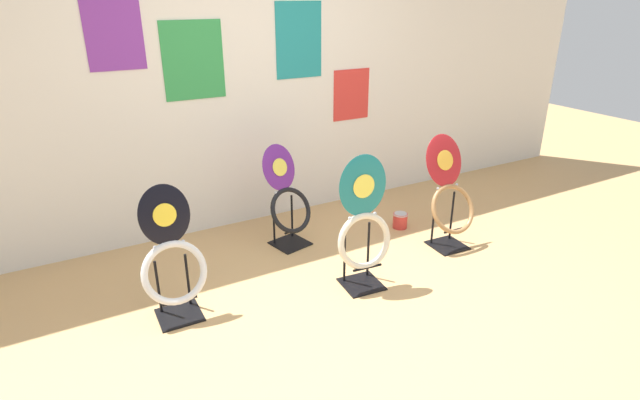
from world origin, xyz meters
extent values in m
plane|color=tan|center=(0.00, 0.00, 0.00)|extent=(14.00, 14.00, 0.00)
cube|color=silver|center=(0.00, 1.93, 1.30)|extent=(8.00, 0.06, 2.60)
cube|color=#2D8E47|center=(-0.48, 1.90, 1.49)|extent=(0.49, 0.01, 0.61)
cube|color=purple|center=(-1.04, 1.90, 1.72)|extent=(0.41, 0.01, 0.53)
cube|color=red|center=(1.03, 1.90, 1.08)|extent=(0.39, 0.01, 0.48)
cube|color=teal|center=(0.47, 1.90, 1.60)|extent=(0.44, 0.01, 0.64)
cube|color=black|center=(0.21, 0.43, 0.01)|extent=(0.31, 0.31, 0.01)
cylinder|color=black|center=(0.12, 0.53, 0.23)|extent=(0.02, 0.02, 0.44)
cylinder|color=black|center=(0.32, 0.52, 0.23)|extent=(0.02, 0.02, 0.44)
cylinder|color=black|center=(0.20, 0.36, 0.19)|extent=(0.22, 0.04, 0.02)
torus|color=beige|center=(0.21, 0.41, 0.37)|extent=(0.43, 0.18, 0.42)
ellipsoid|color=#197075|center=(0.21, 0.46, 0.77)|extent=(0.37, 0.08, 0.44)
ellipsoid|color=#EADB4C|center=(0.21, 0.45, 0.77)|extent=(0.16, 0.03, 0.17)
sphere|color=silver|center=(0.11, 0.46, 0.55)|extent=(0.02, 0.02, 0.02)
sphere|color=silver|center=(0.31, 0.44, 0.55)|extent=(0.02, 0.02, 0.02)
cube|color=black|center=(0.04, 1.27, 0.01)|extent=(0.33, 0.33, 0.01)
cylinder|color=black|center=(-0.08, 1.34, 0.20)|extent=(0.02, 0.02, 0.39)
cylinder|color=black|center=(0.11, 1.38, 0.20)|extent=(0.02, 0.02, 0.39)
cylinder|color=black|center=(0.05, 1.20, 0.16)|extent=(0.22, 0.07, 0.02)
torus|color=black|center=(0.04, 1.25, 0.32)|extent=(0.43, 0.30, 0.36)
ellipsoid|color=#60237F|center=(0.01, 1.40, 0.66)|extent=(0.34, 0.22, 0.38)
ellipsoid|color=#E5CC4C|center=(0.01, 1.38, 0.67)|extent=(0.15, 0.08, 0.14)
sphere|color=silver|center=(-0.06, 1.32, 0.48)|extent=(0.02, 0.02, 0.02)
sphere|color=silver|center=(0.11, 1.35, 0.48)|extent=(0.02, 0.02, 0.02)
cube|color=black|center=(-1.06, 0.71, 0.01)|extent=(0.29, 0.29, 0.01)
cylinder|color=black|center=(-1.16, 0.80, 0.20)|extent=(0.02, 0.02, 0.38)
cylinder|color=black|center=(-0.96, 0.80, 0.20)|extent=(0.02, 0.02, 0.38)
cylinder|color=black|center=(-1.06, 0.63, 0.16)|extent=(0.22, 0.02, 0.02)
torus|color=silver|center=(-1.06, 0.69, 0.34)|extent=(0.42, 0.20, 0.40)
ellipsoid|color=black|center=(-1.06, 0.79, 0.71)|extent=(0.32, 0.10, 0.39)
ellipsoid|color=yellow|center=(-1.06, 0.78, 0.71)|extent=(0.15, 0.04, 0.15)
sphere|color=silver|center=(-1.15, 0.76, 0.51)|extent=(0.02, 0.02, 0.02)
sphere|color=silver|center=(-0.97, 0.75, 0.51)|extent=(0.02, 0.02, 0.02)
cube|color=black|center=(1.18, 0.59, 0.01)|extent=(0.30, 0.30, 0.01)
cylinder|color=black|center=(1.09, 0.68, 0.23)|extent=(0.02, 0.02, 0.44)
cylinder|color=black|center=(1.29, 0.67, 0.23)|extent=(0.02, 0.02, 0.44)
cylinder|color=black|center=(1.18, 0.51, 0.18)|extent=(0.22, 0.03, 0.02)
torus|color=#9E7042|center=(1.18, 0.57, 0.35)|extent=(0.43, 0.26, 0.38)
ellipsoid|color=#AD1E23|center=(1.19, 0.74, 0.72)|extent=(0.37, 0.19, 0.42)
ellipsoid|color=yellow|center=(1.19, 0.72, 0.73)|extent=(0.16, 0.07, 0.16)
sphere|color=silver|center=(1.09, 0.67, 0.52)|extent=(0.02, 0.02, 0.02)
sphere|color=silver|center=(1.29, 0.66, 0.52)|extent=(0.02, 0.02, 0.02)
cylinder|color=red|center=(1.06, 1.07, 0.07)|extent=(0.13, 0.13, 0.14)
torus|color=silver|center=(1.06, 1.07, 0.13)|extent=(0.14, 0.14, 0.01)
cylinder|color=#B2B2B7|center=(1.06, 1.07, 0.14)|extent=(0.12, 0.12, 0.00)
camera|label=1|loc=(-1.60, -2.17, 1.99)|focal=28.00mm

